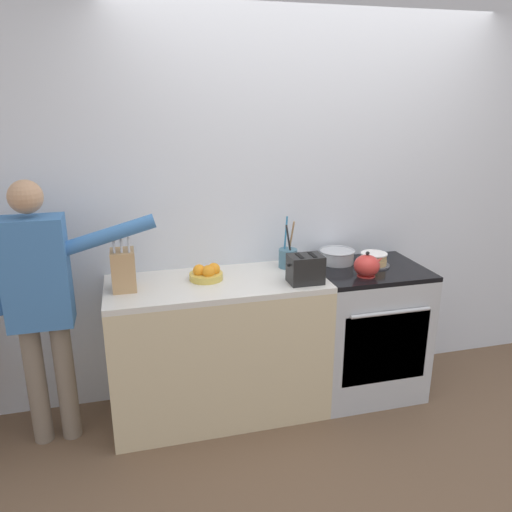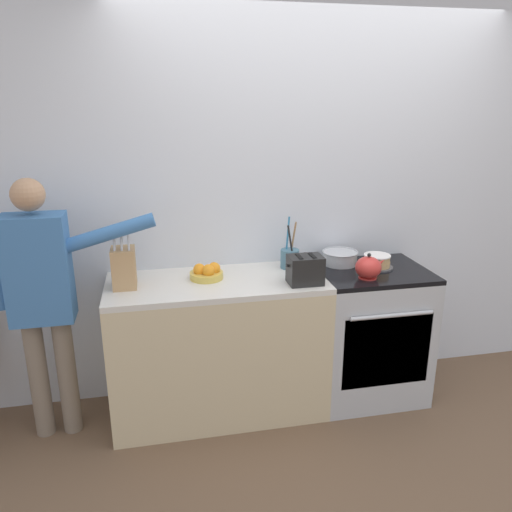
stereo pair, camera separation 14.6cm
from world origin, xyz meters
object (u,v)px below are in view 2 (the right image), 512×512
object	(u,v)px
mixing_bowl	(340,258)
utensil_crock	(290,258)
stove_range	(368,332)
fruit_bowl	(207,273)
tea_kettle	(369,268)
knife_block	(124,268)
person_baker	(43,290)
toaster	(305,270)
layer_cake	(377,262)

from	to	relation	value
mixing_bowl	utensil_crock	xyz separation A→B (m)	(-0.35, -0.00, 0.02)
stove_range	fruit_bowl	xyz separation A→B (m)	(-1.07, 0.05, 0.49)
tea_kettle	stove_range	bearing A→B (deg)	55.87
knife_block	mixing_bowl	bearing A→B (deg)	5.97
person_baker	toaster	bearing A→B (deg)	3.37
stove_range	utensil_crock	xyz separation A→B (m)	(-0.52, 0.15, 0.52)
mixing_bowl	person_baker	distance (m)	1.84
fruit_bowl	person_baker	size ratio (longest dim) A/B	0.13
knife_block	toaster	size ratio (longest dim) A/B	1.51
fruit_bowl	toaster	distance (m)	0.60
mixing_bowl	utensil_crock	world-z (taller)	utensil_crock
mixing_bowl	toaster	bearing A→B (deg)	-137.95
fruit_bowl	stove_range	bearing A→B (deg)	-2.41
knife_block	person_baker	bearing A→B (deg)	-175.50
tea_kettle	mixing_bowl	bearing A→B (deg)	104.05
mixing_bowl	toaster	xyz separation A→B (m)	(-0.34, -0.30, 0.04)
layer_cake	stove_range	bearing A→B (deg)	-142.07
layer_cake	mixing_bowl	world-z (taller)	mixing_bowl
stove_range	utensil_crock	world-z (taller)	utensil_crock
fruit_bowl	layer_cake	bearing A→B (deg)	-0.70
toaster	fruit_bowl	bearing A→B (deg)	160.64
fruit_bowl	toaster	xyz separation A→B (m)	(0.56, -0.20, 0.05)
utensil_crock	fruit_bowl	world-z (taller)	utensil_crock
toaster	utensil_crock	bearing A→B (deg)	92.37
tea_kettle	fruit_bowl	distance (m)	0.99
stove_range	mixing_bowl	size ratio (longest dim) A/B	3.79
tea_kettle	mixing_bowl	distance (m)	0.30
utensil_crock	person_baker	size ratio (longest dim) A/B	0.22
tea_kettle	knife_block	xyz separation A→B (m)	(-1.46, 0.15, 0.05)
tea_kettle	person_baker	size ratio (longest dim) A/B	0.13
mixing_bowl	toaster	world-z (taller)	toaster
utensil_crock	tea_kettle	bearing A→B (deg)	-34.37
fruit_bowl	knife_block	bearing A→B (deg)	-175.24
utensil_crock	mixing_bowl	bearing A→B (deg)	0.66
tea_kettle	toaster	bearing A→B (deg)	-178.50
fruit_bowl	person_baker	distance (m)	0.94
mixing_bowl	fruit_bowl	size ratio (longest dim) A/B	1.16
fruit_bowl	tea_kettle	bearing A→B (deg)	-10.91
mixing_bowl	fruit_bowl	xyz separation A→B (m)	(-0.90, -0.10, -0.01)
layer_cake	knife_block	size ratio (longest dim) A/B	0.64
person_baker	stove_range	bearing A→B (deg)	8.92
layer_cake	person_baker	size ratio (longest dim) A/B	0.14
fruit_bowl	toaster	world-z (taller)	toaster
layer_cake	person_baker	world-z (taller)	person_baker
stove_range	mixing_bowl	world-z (taller)	mixing_bowl
stove_range	tea_kettle	size ratio (longest dim) A/B	4.57
stove_range	fruit_bowl	bearing A→B (deg)	177.59
tea_kettle	knife_block	bearing A→B (deg)	174.24
stove_range	fruit_bowl	distance (m)	1.18
tea_kettle	mixing_bowl	xyz separation A→B (m)	(-0.07, 0.29, -0.02)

